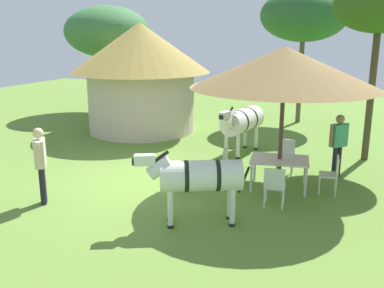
# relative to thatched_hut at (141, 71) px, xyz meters

# --- Properties ---
(ground_plane) EXTENTS (36.00, 36.00, 0.00)m
(ground_plane) POSITION_rel_thatched_hut_xyz_m (3.05, -4.79, -2.24)
(ground_plane) COLOR olive
(thatched_hut) EXTENTS (5.08, 5.08, 3.96)m
(thatched_hut) POSITION_rel_thatched_hut_xyz_m (0.00, 0.00, 0.00)
(thatched_hut) COLOR beige
(thatched_hut) RESTS_ON ground_plane
(shade_umbrella) EXTENTS (4.29, 4.29, 3.35)m
(shade_umbrella) POSITION_rel_thatched_hut_xyz_m (6.21, -4.00, 0.64)
(shade_umbrella) COLOR #493430
(shade_umbrella) RESTS_ON ground_plane
(patio_dining_table) EXTENTS (1.52, 1.23, 0.74)m
(patio_dining_table) POSITION_rel_thatched_hut_xyz_m (6.21, -4.00, -1.58)
(patio_dining_table) COLOR silver
(patio_dining_table) RESTS_ON ground_plane
(patio_chair_west_end) EXTENTS (0.48, 0.46, 0.90)m
(patio_chair_west_end) POSITION_rel_thatched_hut_xyz_m (6.08, -2.79, -1.72)
(patio_chair_west_end) COLOR white
(patio_chair_west_end) RESTS_ON ground_plane
(patio_chair_east_end) EXTENTS (0.48, 0.49, 0.90)m
(patio_chair_east_end) POSITION_rel_thatched_hut_xyz_m (5.01, -4.17, -1.72)
(patio_chair_east_end) COLOR silver
(patio_chair_east_end) RESTS_ON ground_plane
(patio_chair_near_hut) EXTENTS (0.50, 0.48, 0.90)m
(patio_chair_near_hut) POSITION_rel_thatched_hut_xyz_m (6.40, -5.19, -1.72)
(patio_chair_near_hut) COLOR white
(patio_chair_near_hut) RESTS_ON ground_plane
(patio_chair_near_lawn) EXTENTS (0.48, 0.49, 0.90)m
(patio_chair_near_lawn) POSITION_rel_thatched_hut_xyz_m (7.41, -3.83, -1.72)
(patio_chair_near_lawn) COLOR silver
(patio_chair_near_lawn) RESTS_ON ground_plane
(guest_beside_umbrella) EXTENTS (0.44, 0.48, 1.64)m
(guest_beside_umbrella) POSITION_rel_thatched_hut_xyz_m (7.35, -2.55, -1.25)
(guest_beside_umbrella) COLOR black
(guest_beside_umbrella) RESTS_ON ground_plane
(standing_watcher) EXTENTS (0.45, 0.50, 1.70)m
(standing_watcher) POSITION_rel_thatched_hut_xyz_m (1.75, -7.08, -1.22)
(standing_watcher) COLOR black
(standing_watcher) RESTS_ON ground_plane
(striped_lounge_chair) EXTENTS (0.89, 0.97, 0.61)m
(striped_lounge_chair) POSITION_rel_thatched_hut_xyz_m (3.95, -4.76, -1.99)
(striped_lounge_chair) COLOR teal
(striped_lounge_chair) RESTS_ON ground_plane
(zebra_nearest_camera) EXTENTS (2.03, 1.33, 1.51)m
(zebra_nearest_camera) POSITION_rel_thatched_hut_xyz_m (5.24, -6.61, -1.27)
(zebra_nearest_camera) COLOR silver
(zebra_nearest_camera) RESTS_ON ground_plane
(zebra_by_umbrella) EXTENTS (0.95, 2.29, 1.55)m
(zebra_by_umbrella) POSITION_rel_thatched_hut_xyz_m (4.40, -1.46, -1.22)
(zebra_by_umbrella) COLOR silver
(zebra_by_umbrella) RESTS_ON ground_plane
(acacia_tree_behind_hut) EXTENTS (2.49, 2.49, 5.09)m
(acacia_tree_behind_hut) POSITION_rel_thatched_hut_xyz_m (7.92, -0.54, 2.07)
(acacia_tree_behind_hut) COLOR #463C25
(acacia_tree_behind_hut) RESTS_ON ground_plane
(acacia_tree_right_background) EXTENTS (3.79, 3.79, 4.75)m
(acacia_tree_right_background) POSITION_rel_thatched_hut_xyz_m (-3.44, 2.88, 1.36)
(acacia_tree_right_background) COLOR #4E4E2A
(acacia_tree_right_background) RESTS_ON ground_plane
(acacia_tree_left_background) EXTENTS (3.40, 3.40, 5.26)m
(acacia_tree_left_background) POSITION_rel_thatched_hut_xyz_m (5.02, 4.00, 1.99)
(acacia_tree_left_background) COLOR brown
(acacia_tree_left_background) RESTS_ON ground_plane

